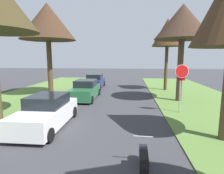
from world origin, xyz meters
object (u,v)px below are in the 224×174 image
object	(u,v)px
parked_sedan_green	(85,90)
parked_motorcycle	(143,162)
stop_sign_far	(181,78)
parked_sedan_navy	(95,81)
street_tree_right_mid_b	(183,23)
street_tree_right_far	(168,33)
street_tree_left_mid_b	(47,22)
parked_sedan_white	(47,112)

from	to	relation	value
parked_sedan_green	parked_motorcycle	xyz separation A→B (m)	(4.14, -9.99, -0.24)
stop_sign_far	parked_sedan_navy	size ratio (longest dim) A/B	0.67
street_tree_right_mid_b	street_tree_right_far	bearing A→B (deg)	91.26
street_tree_right_far	parked_motorcycle	world-z (taller)	street_tree_right_far
parked_sedan_navy	street_tree_right_far	bearing A→B (deg)	-6.49
street_tree_right_far	parked_sedan_navy	distance (m)	9.41
street_tree_right_mid_b	street_tree_right_far	world-z (taller)	street_tree_right_far
parked_sedan_green	street_tree_right_mid_b	bearing A→B (deg)	-0.91
parked_sedan_navy	parked_motorcycle	distance (m)	16.46
street_tree_left_mid_b	parked_motorcycle	size ratio (longest dim) A/B	3.91
stop_sign_far	street_tree_right_mid_b	xyz separation A→B (m)	(0.76, 3.35, 3.82)
parked_sedan_white	parked_motorcycle	size ratio (longest dim) A/B	2.15
stop_sign_far	parked_sedan_green	world-z (taller)	stop_sign_far
street_tree_left_mid_b	parked_motorcycle	world-z (taller)	street_tree_left_mid_b
street_tree_right_mid_b	street_tree_left_mid_b	distance (m)	11.08
street_tree_right_far	parked_sedan_green	size ratio (longest dim) A/B	1.66
stop_sign_far	street_tree_right_mid_b	world-z (taller)	street_tree_right_mid_b
parked_sedan_green	parked_motorcycle	size ratio (longest dim) A/B	2.15
parked_sedan_green	parked_sedan_navy	distance (m)	5.85
street_tree_left_mid_b	parked_sedan_white	world-z (taller)	street_tree_left_mid_b
parked_sedan_navy	parked_motorcycle	world-z (taller)	parked_sedan_navy
street_tree_right_mid_b	parked_sedan_green	distance (m)	9.22
street_tree_right_far	street_tree_left_mid_b	size ratio (longest dim) A/B	0.91
street_tree_left_mid_b	parked_sedan_white	xyz separation A→B (m)	(3.10, -7.45, -5.73)
parked_sedan_green	parked_sedan_navy	size ratio (longest dim) A/B	1.00
parked_sedan_navy	parked_motorcycle	xyz separation A→B (m)	(4.50, -15.83, -0.24)
street_tree_left_mid_b	parked_sedan_navy	distance (m)	8.10
stop_sign_far	parked_sedan_green	size ratio (longest dim) A/B	0.67
street_tree_right_far	parked_sedan_green	bearing A→B (deg)	-146.40
parked_sedan_white	parked_motorcycle	xyz separation A→B (m)	(4.50, -3.56, -0.24)
street_tree_right_far	parked_motorcycle	bearing A→B (deg)	-102.48
parked_sedan_white	parked_sedan_navy	world-z (taller)	same
street_tree_right_far	parked_sedan_green	xyz separation A→B (m)	(-7.45, -4.95, -5.18)
stop_sign_far	parked_sedan_white	size ratio (longest dim) A/B	0.67
stop_sign_far	parked_sedan_navy	distance (m)	11.83
street_tree_right_far	parked_sedan_white	size ratio (longest dim) A/B	1.66
parked_sedan_white	parked_sedan_green	distance (m)	6.44
parked_motorcycle	parked_sedan_white	bearing A→B (deg)	141.68
street_tree_left_mid_b	street_tree_right_mid_b	bearing A→B (deg)	-5.89
street_tree_right_far	parked_sedan_green	distance (m)	10.34
street_tree_left_mid_b	parked_sedan_navy	world-z (taller)	street_tree_left_mid_b
street_tree_left_mid_b	parked_sedan_green	distance (m)	6.77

